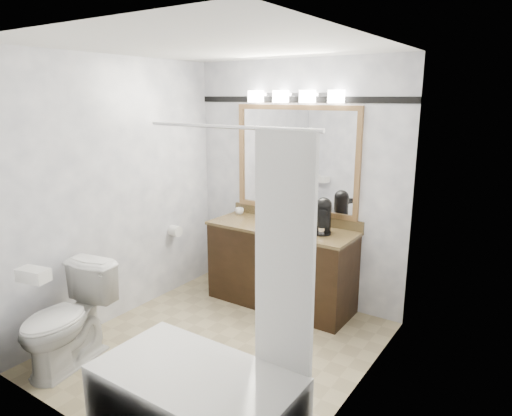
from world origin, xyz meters
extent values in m
cube|color=tan|center=(0.00, 0.00, -0.01)|extent=(2.40, 2.60, 0.01)
cube|color=white|center=(0.00, 0.00, 2.50)|extent=(2.40, 2.60, 0.01)
cube|color=white|center=(0.00, 1.30, 1.25)|extent=(2.40, 0.01, 2.50)
cube|color=white|center=(0.00, -1.30, 1.25)|extent=(2.40, 0.01, 2.50)
cube|color=white|center=(-1.20, 0.00, 1.25)|extent=(0.01, 2.60, 2.50)
cube|color=white|center=(1.20, 0.00, 1.25)|extent=(0.01, 2.60, 2.50)
cube|color=black|center=(0.00, 1.01, 0.41)|extent=(1.50, 0.55, 0.82)
cube|color=olive|center=(0.00, 1.01, 0.83)|extent=(1.53, 0.58, 0.03)
cube|color=olive|center=(0.00, 1.29, 0.90)|extent=(1.53, 0.03, 0.10)
ellipsoid|color=white|center=(0.00, 1.01, 0.82)|extent=(0.44, 0.34, 0.14)
cube|color=#A27749|center=(0.00, 1.28, 2.02)|extent=(1.40, 0.04, 0.05)
cube|color=#A27749|center=(0.00, 1.28, 0.97)|extent=(1.40, 0.04, 0.05)
cube|color=#A27749|center=(-0.68, 1.28, 1.50)|extent=(0.05, 0.04, 1.00)
cube|color=#A27749|center=(0.68, 1.28, 1.50)|extent=(0.05, 0.04, 1.00)
cube|color=white|center=(0.00, 1.29, 1.50)|extent=(1.30, 0.01, 1.00)
cube|color=silver|center=(0.00, 1.27, 2.15)|extent=(0.90, 0.05, 0.03)
cube|color=white|center=(-0.45, 1.22, 2.13)|extent=(0.12, 0.12, 0.12)
cube|color=white|center=(-0.15, 1.22, 2.13)|extent=(0.12, 0.12, 0.12)
cube|color=white|center=(0.15, 1.22, 2.13)|extent=(0.12, 0.12, 0.12)
cube|color=white|center=(0.45, 1.22, 2.13)|extent=(0.12, 0.12, 0.12)
cube|color=black|center=(0.00, 1.29, 2.10)|extent=(2.40, 0.01, 0.06)
cube|color=white|center=(0.53, -0.92, 0.23)|extent=(1.30, 0.72, 0.45)
cylinder|color=silver|center=(0.53, -0.54, 1.95)|extent=(1.30, 0.02, 0.02)
cube|color=white|center=(0.95, -0.55, 1.18)|extent=(0.40, 0.04, 1.55)
cylinder|color=white|center=(-1.14, 0.66, 0.70)|extent=(0.11, 0.12, 0.12)
imported|color=white|center=(-0.85, -0.90, 0.40)|extent=(0.58, 0.86, 0.81)
cube|color=white|center=(-0.85, -1.12, 0.86)|extent=(0.25, 0.17, 0.10)
cylinder|color=black|center=(0.45, 1.01, 0.86)|extent=(0.18, 0.18, 0.02)
cylinder|color=black|center=(0.44, 1.07, 0.99)|extent=(0.15, 0.15, 0.26)
sphere|color=black|center=(0.44, 1.07, 1.12)|extent=(0.16, 0.16, 0.16)
cube|color=black|center=(0.46, 1.00, 1.07)|extent=(0.12, 0.12, 0.05)
cylinder|color=silver|center=(0.46, 1.00, 0.89)|extent=(0.06, 0.06, 0.06)
imported|color=white|center=(-0.64, 1.18, 0.89)|extent=(0.11, 0.11, 0.07)
imported|color=white|center=(-0.37, 1.21, 0.89)|extent=(0.09, 0.09, 0.07)
imported|color=white|center=(-0.05, 1.23, 0.90)|extent=(0.05, 0.05, 0.10)
imported|color=white|center=(0.05, 1.22, 0.89)|extent=(0.08, 0.08, 0.08)
cube|color=beige|center=(0.01, 1.13, 0.86)|extent=(0.09, 0.06, 0.02)
camera|label=1|loc=(2.26, -2.81, 2.14)|focal=32.00mm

